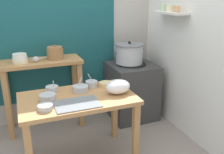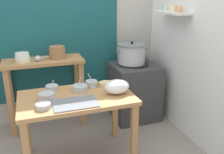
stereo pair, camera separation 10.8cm
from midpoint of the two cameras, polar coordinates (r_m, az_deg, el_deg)
The scene contains 17 objects.
wall_back at distance 3.32m, azimuth -10.27°, elevation 12.33°, with size 4.40×0.12×2.60m.
wall_right at distance 3.01m, azimuth 18.89°, elevation 10.92°, with size 0.30×3.20×2.60m.
prep_table at distance 2.46m, azimuth -6.90°, elevation -6.79°, with size 1.10×0.66×0.72m.
back_shelf_table at distance 3.16m, azimuth -14.41°, elevation 0.07°, with size 0.96×0.40×0.90m.
stove_block at distance 3.42m, azimuth 6.01°, elevation -3.22°, with size 0.60×0.61×0.78m.
steamer_pot at distance 3.26m, azimuth 5.54°, elevation 5.44°, with size 0.43×0.38×0.30m.
clay_pot at distance 3.10m, azimuth -11.63°, elevation 5.61°, with size 0.20×0.20×0.18m.
bowl_stack_enamel at distance 3.06m, azimuth -19.14°, elevation 4.31°, with size 0.18×0.18×0.11m.
ladle at distance 3.03m, azimuth -15.65°, elevation 4.22°, with size 0.29×0.15×0.07m.
serving_tray at distance 2.25m, azimuth -7.23°, elevation -6.08°, with size 0.40×0.28×0.01m, color slate.
plastic_bag at distance 2.43m, azimuth 2.43°, elevation -2.28°, with size 0.25×0.18×0.14m, color white.
prep_bowl_0 at distance 2.52m, azimuth -6.26°, elevation -2.54°, with size 0.15×0.15×0.15m.
prep_bowl_1 at distance 2.64m, azimuth -0.30°, elevation -1.59°, with size 0.14×0.14×0.04m.
prep_bowl_2 at distance 2.38m, azimuth -13.72°, elevation -4.30°, with size 0.15×0.15×0.06m.
prep_bowl_3 at distance 2.57m, azimuth -12.61°, elevation -2.45°, with size 0.13×0.13×0.13m.
prep_bowl_4 at distance 2.62m, azimuth -3.63°, elevation -1.49°, with size 0.13×0.13×0.16m.
prep_bowl_5 at distance 2.20m, azimuth -14.34°, elevation -6.54°, with size 0.13×0.13×0.05m.
Camera 2 is at (-0.38, -2.18, 1.67)m, focal length 39.33 mm.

